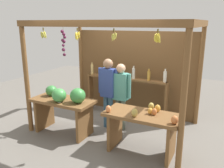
% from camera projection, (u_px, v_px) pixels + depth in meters
% --- Properties ---
extents(ground_plane, '(12.00, 12.00, 0.00)m').
position_uv_depth(ground_plane, '(116.00, 127.00, 5.43)').
color(ground_plane, slate).
rests_on(ground_plane, ground).
extents(market_stall, '(3.39, 2.17, 2.41)m').
position_uv_depth(market_stall, '(125.00, 64.00, 5.50)').
color(market_stall, brown).
rests_on(market_stall, ground).
extents(fruit_counter_left, '(1.37, 0.64, 1.08)m').
position_uv_depth(fruit_counter_left, '(64.00, 103.00, 4.94)').
color(fruit_counter_left, brown).
rests_on(fruit_counter_left, ground).
extents(fruit_counter_right, '(1.38, 0.64, 0.92)m').
position_uv_depth(fruit_counter_right, '(142.00, 123.00, 4.22)').
color(fruit_counter_right, brown).
rests_on(fruit_counter_right, ground).
extents(bottle_shelf_unit, '(2.17, 0.22, 1.36)m').
position_uv_depth(bottle_shelf_unit, '(126.00, 85.00, 5.94)').
color(bottle_shelf_unit, brown).
rests_on(bottle_shelf_unit, ground).
extents(vendor_man, '(0.48, 0.22, 1.61)m').
position_uv_depth(vendor_man, '(108.00, 87.00, 5.17)').
color(vendor_man, '#375D78').
rests_on(vendor_man, ground).
extents(vendor_woman, '(0.48, 0.20, 1.51)m').
position_uv_depth(vendor_woman, '(121.00, 91.00, 5.11)').
color(vendor_woman, '#545E4F').
rests_on(vendor_woman, ground).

